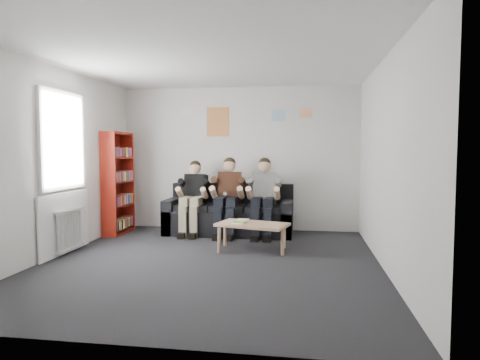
% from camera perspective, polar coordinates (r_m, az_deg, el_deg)
% --- Properties ---
extents(room_shell, '(5.00, 5.00, 5.00)m').
position_cam_1_polar(room_shell, '(5.68, -4.05, 2.37)').
color(room_shell, black).
rests_on(room_shell, ground).
extents(sofa, '(2.28, 0.93, 0.88)m').
position_cam_1_polar(sofa, '(7.82, -1.37, -4.78)').
color(sofa, black).
rests_on(sofa, ground).
extents(bookshelf, '(0.28, 0.83, 1.84)m').
position_cam_1_polar(bookshelf, '(8.04, -15.90, -0.38)').
color(bookshelf, maroon).
rests_on(bookshelf, ground).
extents(coffee_table, '(1.03, 0.57, 0.41)m').
position_cam_1_polar(coffee_table, '(6.47, 1.68, -6.22)').
color(coffee_table, tan).
rests_on(coffee_table, ground).
extents(game_cases, '(0.23, 0.21, 0.05)m').
position_cam_1_polar(game_cases, '(6.47, 0.08, -5.52)').
color(game_cases, white).
rests_on(game_cases, coffee_table).
extents(person_left, '(0.39, 0.84, 1.32)m').
position_cam_1_polar(person_left, '(7.71, -6.29, -2.32)').
color(person_left, black).
rests_on(person_left, sofa).
extents(person_middle, '(0.42, 0.90, 1.38)m').
position_cam_1_polar(person_middle, '(7.57, -1.65, -2.24)').
color(person_middle, '#53291B').
rests_on(person_middle, sofa).
extents(person_right, '(0.42, 0.90, 1.38)m').
position_cam_1_polar(person_right, '(7.48, 3.15, -2.33)').
color(person_right, white).
rests_on(person_right, sofa).
extents(radiator, '(0.10, 0.64, 0.60)m').
position_cam_1_polar(radiator, '(6.77, -21.78, -6.16)').
color(radiator, silver).
rests_on(radiator, ground).
extents(window, '(0.05, 1.30, 2.36)m').
position_cam_1_polar(window, '(6.72, -22.47, -0.41)').
color(window, white).
rests_on(window, room_shell).
extents(poster_large, '(0.42, 0.01, 0.55)m').
position_cam_1_polar(poster_large, '(8.21, -2.98, 7.76)').
color(poster_large, gold).
rests_on(poster_large, room_shell).
extents(poster_blue, '(0.25, 0.01, 0.20)m').
position_cam_1_polar(poster_blue, '(8.07, 5.13, 8.53)').
color(poster_blue, '#3B8BCA').
rests_on(poster_blue, room_shell).
extents(poster_pink, '(0.22, 0.01, 0.18)m').
position_cam_1_polar(poster_pink, '(8.06, 8.73, 8.86)').
color(poster_pink, '#E34790').
rests_on(poster_pink, room_shell).
extents(poster_sign, '(0.20, 0.01, 0.14)m').
position_cam_1_polar(poster_sign, '(8.37, -7.07, 9.04)').
color(poster_sign, white).
rests_on(poster_sign, room_shell).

